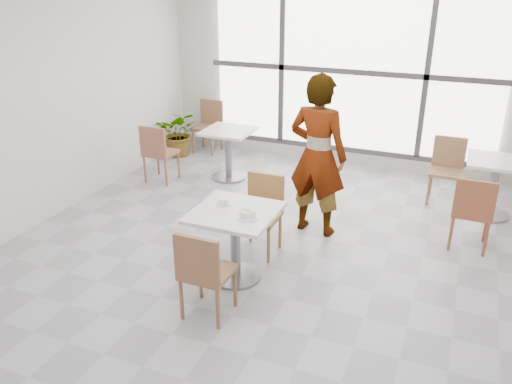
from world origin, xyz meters
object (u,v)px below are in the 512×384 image
at_px(bg_chair_right_near, 473,209).
at_px(bg_chair_left_far, 209,122).
at_px(main_table, 235,232).
at_px(bg_chair_left_near, 158,150).
at_px(plant_left, 180,133).
at_px(chair_far, 262,208).
at_px(bg_table_left, 228,147).
at_px(person, 318,156).
at_px(oatmeal_bowl, 248,214).
at_px(chair_near, 203,270).
at_px(bg_table_right, 494,180).
at_px(coffee_cup, 223,202).
at_px(bg_chair_right_far, 447,165).

bearing_deg(bg_chair_right_near, bg_chair_left_far, -25.35).
distance_m(main_table, bg_chair_right_near, 2.64).
bearing_deg(bg_chair_left_near, plant_left, -74.31).
distance_m(chair_far, plant_left, 3.50).
bearing_deg(bg_chair_right_near, bg_table_left, -15.82).
bearing_deg(main_table, person, 71.48).
bearing_deg(oatmeal_bowl, main_table, 151.86).
distance_m(chair_near, person, 2.13).
distance_m(bg_chair_left_near, plant_left, 1.24).
relative_size(main_table, plant_left, 1.02).
distance_m(person, bg_chair_left_far, 3.43).
relative_size(person, bg_table_right, 2.53).
bearing_deg(chair_near, bg_table_left, -68.26).
relative_size(main_table, bg_table_right, 1.07).
relative_size(chair_near, bg_chair_right_near, 1.00).
height_order(bg_table_left, bg_chair_left_far, bg_chair_left_far).
relative_size(main_table, bg_chair_left_far, 0.92).
height_order(coffee_cup, bg_chair_left_near, bg_chair_left_near).
bearing_deg(chair_near, person, -101.52).
height_order(oatmeal_bowl, bg_chair_right_far, bg_chair_right_far).
bearing_deg(coffee_cup, bg_chair_left_far, 119.41).
distance_m(chair_near, coffee_cup, 0.87).
xyz_separation_m(bg_table_right, plant_left, (-4.85, 0.54, -0.09)).
bearing_deg(bg_chair_right_near, bg_chair_left_near, -5.44).
xyz_separation_m(chair_near, bg_chair_right_far, (1.78, 3.58, 0.00)).
relative_size(oatmeal_bowl, bg_chair_left_near, 0.24).
distance_m(chair_near, bg_chair_right_far, 4.00).
height_order(oatmeal_bowl, bg_table_left, oatmeal_bowl).
bearing_deg(bg_chair_right_near, main_table, 35.17).
distance_m(bg_table_left, bg_chair_right_near, 3.55).
bearing_deg(main_table, chair_far, 87.94).
distance_m(chair_near, bg_chair_left_far, 4.78).
bearing_deg(main_table, bg_chair_left_far, 120.86).
xyz_separation_m(bg_table_left, bg_chair_right_far, (3.06, 0.37, 0.01)).
distance_m(chair_far, oatmeal_bowl, 0.82).
relative_size(main_table, person, 0.42).
relative_size(coffee_cup, plant_left, 0.20).
distance_m(oatmeal_bowl, plant_left, 4.18).
distance_m(coffee_cup, bg_table_right, 3.59).
relative_size(chair_near, oatmeal_bowl, 4.14).
xyz_separation_m(chair_near, coffee_cup, (-0.19, 0.80, 0.28)).
bearing_deg(oatmeal_bowl, bg_table_left, 119.00).
bearing_deg(main_table, bg_table_left, 116.75).
bearing_deg(main_table, plant_left, 128.28).
distance_m(main_table, coffee_cup, 0.32).
bearing_deg(chair_far, oatmeal_bowl, -78.37).
xyz_separation_m(coffee_cup, bg_chair_right_near, (2.32, 1.44, -0.28)).
height_order(person, bg_chair_right_near, person).
distance_m(bg_table_left, bg_chair_right_far, 3.08).
distance_m(bg_table_left, bg_chair_left_near, 1.04).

